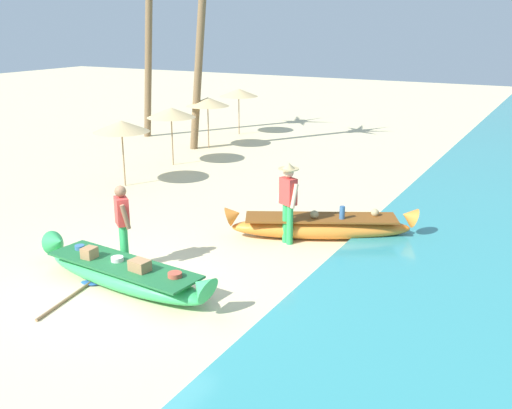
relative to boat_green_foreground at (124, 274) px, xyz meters
name	(u,v)px	position (x,y,z in m)	size (l,w,h in m)	color
ground_plane	(125,286)	(-0.03, 0.04, -0.26)	(80.00, 80.00, 0.00)	beige
boat_green_foreground	(124,274)	(0.00, 0.00, 0.00)	(4.08, 1.16, 0.77)	#38B760
boat_orange_midground	(321,226)	(2.13, 4.07, 0.01)	(3.99, 2.45, 0.78)	orange
person_vendor_hatted	(288,197)	(1.62, 3.43, 0.77)	(0.58, 0.44, 1.79)	green
person_tourist_customer	(123,222)	(-0.56, 0.69, 0.68)	(0.55, 0.49, 1.67)	green
parasol_row_0	(121,126)	(-4.58, 5.40, 1.48)	(1.60, 1.60, 1.91)	#8E6B47
parasol_row_1	(171,113)	(-4.90, 8.20, 1.48)	(1.60, 1.60, 1.91)	#8E6B47
parasol_row_2	(208,102)	(-5.32, 11.03, 1.48)	(1.60, 1.60, 1.91)	#8E6B47
parasol_row_3	(239,93)	(-5.77, 14.10, 1.48)	(1.60, 1.60, 1.91)	#8E6B47
palm_tree_leaning_seaward	(149,0)	(-8.46, 11.89, 5.11)	(2.73, 2.77, 6.81)	brown
paddle	(74,294)	(-0.55, -0.68, -0.23)	(0.47, 1.61, 0.05)	#8E6B47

